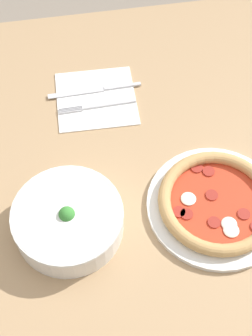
# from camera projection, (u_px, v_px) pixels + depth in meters

# --- Properties ---
(ground_plane) EXTENTS (8.00, 8.00, 0.00)m
(ground_plane) POSITION_uv_depth(u_px,v_px,m) (129.00, 291.00, 1.62)
(ground_plane) COLOR gray
(dining_table) EXTENTS (1.13, 0.99, 0.73)m
(dining_table) POSITION_uv_depth(u_px,v_px,m) (130.00, 202.00, 1.09)
(dining_table) COLOR tan
(dining_table) RESTS_ON ground_plane
(pizza) EXTENTS (0.29, 0.29, 0.04)m
(pizza) POSITION_uv_depth(u_px,v_px,m) (217.00, 203.00, 0.95)
(pizza) COLOR white
(pizza) RESTS_ON dining_table
(bowl) EXTENTS (0.22, 0.22, 0.08)m
(bowl) POSITION_uv_depth(u_px,v_px,m) (68.00, 219.00, 0.91)
(bowl) COLOR white
(bowl) RESTS_ON dining_table
(napkin) EXTENTS (0.20, 0.20, 0.00)m
(napkin) POSITION_uv_depth(u_px,v_px,m) (96.00, 98.00, 1.13)
(napkin) COLOR white
(napkin) RESTS_ON dining_table
(fork) EXTENTS (0.02, 0.19, 0.00)m
(fork) POSITION_uv_depth(u_px,v_px,m) (99.00, 106.00, 1.11)
(fork) COLOR silver
(fork) RESTS_ON napkin
(knife) EXTENTS (0.02, 0.23, 0.01)m
(knife) POSITION_uv_depth(u_px,v_px,m) (99.00, 90.00, 1.14)
(knife) COLOR silver
(knife) RESTS_ON napkin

